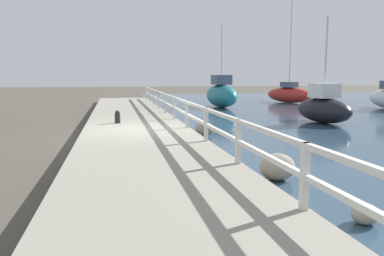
{
  "coord_description": "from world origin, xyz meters",
  "views": [
    {
      "loc": [
        -0.75,
        -12.49,
        2.1
      ],
      "look_at": [
        1.34,
        -2.49,
        0.66
      ],
      "focal_mm": 35.0,
      "sensor_mm": 36.0,
      "label": 1
    }
  ],
  "objects_px": {
    "sailboat_teal": "(221,95)",
    "sailboat_black": "(323,108)",
    "mooring_bollard": "(118,117)",
    "sailboat_red": "(289,94)"
  },
  "relations": [
    {
      "from": "sailboat_teal",
      "to": "sailboat_black",
      "type": "bearing_deg",
      "value": -79.74
    },
    {
      "from": "sailboat_black",
      "to": "sailboat_teal",
      "type": "xyz_separation_m",
      "value": [
        -2.14,
        8.92,
        0.17
      ]
    },
    {
      "from": "mooring_bollard",
      "to": "sailboat_red",
      "type": "distance_m",
      "value": 18.34
    },
    {
      "from": "mooring_bollard",
      "to": "sailboat_black",
      "type": "height_order",
      "value": "sailboat_black"
    },
    {
      "from": "mooring_bollard",
      "to": "sailboat_red",
      "type": "relative_size",
      "value": 0.06
    },
    {
      "from": "mooring_bollard",
      "to": "sailboat_red",
      "type": "bearing_deg",
      "value": 43.98
    },
    {
      "from": "sailboat_black",
      "to": "sailboat_teal",
      "type": "distance_m",
      "value": 9.17
    },
    {
      "from": "sailboat_black",
      "to": "mooring_bollard",
      "type": "bearing_deg",
      "value": 177.61
    },
    {
      "from": "sailboat_black",
      "to": "sailboat_red",
      "type": "distance_m",
      "value": 12.6
    },
    {
      "from": "sailboat_red",
      "to": "sailboat_teal",
      "type": "distance_m",
      "value": 6.99
    }
  ]
}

